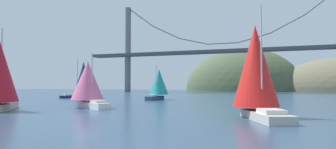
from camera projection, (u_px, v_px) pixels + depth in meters
The scene contains 9 objects.
ground_plane at pixel (87, 115), 28.71m from camera, with size 360.00×360.00×0.00m, color #2D4760.
headland_center at pixel (242, 91), 154.44m from camera, with size 63.03×44.00×47.35m, color #4C5B3D.
suspension_bridge at pixel (222, 49), 119.08m from camera, with size 125.10×6.00×40.30m.
sailboat_teal_sail at pixel (158, 83), 60.18m from camera, with size 4.58×6.98×7.34m.
sailboat_orange_sail at pixel (85, 82), 90.40m from camera, with size 6.72×6.66×8.12m.
sailboat_navy_sail at pixel (83, 79), 69.52m from camera, with size 7.53×7.92×9.77m.
sailboat_pink_spinnaker at pixel (88, 82), 38.60m from camera, with size 7.66×6.14×7.33m.
sailboat_red_spinnaker at pixel (256, 69), 26.90m from camera, with size 6.03×8.95×10.36m.
channel_buoy at pixel (83, 100), 52.99m from camera, with size 1.10×1.10×2.64m.
Camera 1 is at (17.31, -24.52, 3.03)m, focal length 30.16 mm.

